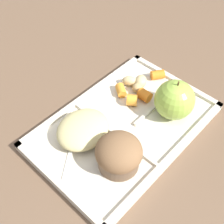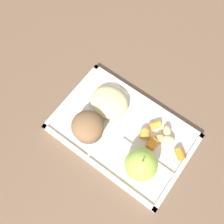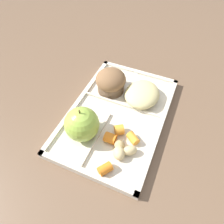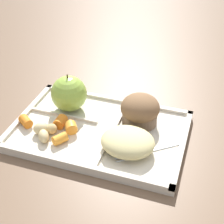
{
  "view_description": "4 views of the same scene",
  "coord_description": "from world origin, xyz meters",
  "views": [
    {
      "loc": [
        0.31,
        0.25,
        0.52
      ],
      "look_at": [
        0.01,
        -0.03,
        0.04
      ],
      "focal_mm": 47.31,
      "sensor_mm": 36.0,
      "label": 1
    },
    {
      "loc": [
        -0.11,
        0.21,
        0.75
      ],
      "look_at": [
        0.05,
        -0.01,
        0.07
      ],
      "focal_mm": 43.12,
      "sensor_mm": 36.0,
      "label": 2
    },
    {
      "loc": [
        -0.34,
        -0.13,
        0.47
      ],
      "look_at": [
        -0.02,
        0.01,
        0.04
      ],
      "focal_mm": 33.02,
      "sensor_mm": 36.0,
      "label": 3
    },
    {
      "loc": [
        0.22,
        -0.56,
        0.5
      ],
      "look_at": [
        0.02,
        0.02,
        0.06
      ],
      "focal_mm": 53.86,
      "sensor_mm": 36.0,
      "label": 4
    }
  ],
  "objects": [
    {
      "name": "ground",
      "position": [
        0.0,
        0.0,
        0.0
      ],
      "size": [
        6.0,
        6.0,
        0.0
      ],
      "primitive_type": "plane",
      "color": "brown"
    },
    {
      "name": "bran_muffin",
      "position": [
        0.08,
        0.06,
        0.05
      ],
      "size": [
        0.09,
        0.09,
        0.07
      ],
      "color": "brown",
      "rests_on": "lunch_tray"
    },
    {
      "name": "meatball_front",
      "position": [
        0.08,
        -0.07,
        0.03
      ],
      "size": [
        0.03,
        0.03,
        0.03
      ],
      "primitive_type": "sphere",
      "color": "#755B4C",
      "rests_on": "lunch_tray"
    },
    {
      "name": "meatball_center",
      "position": [
        0.11,
        -0.03,
        0.03
      ],
      "size": [
        0.03,
        0.03,
        0.03
      ],
      "primitive_type": "sphere",
      "color": "#755B4C",
      "rests_on": "lunch_tray"
    },
    {
      "name": "plastic_fork",
      "position": [
        0.12,
        -0.04,
        0.01
      ],
      "size": [
        0.14,
        0.11,
        0.0
      ],
      "color": "white",
      "rests_on": "lunch_tray"
    },
    {
      "name": "carrot_slice_back",
      "position": [
        -0.07,
        -0.07,
        0.02
      ],
      "size": [
        0.04,
        0.04,
        0.02
      ],
      "primitive_type": "cylinder",
      "rotation": [
        0.0,
        1.57,
        0.97
      ],
      "color": "orange",
      "rests_on": "lunch_tray"
    },
    {
      "name": "meatball_back",
      "position": [
        0.08,
        -0.04,
        0.03
      ],
      "size": [
        0.04,
        0.04,
        0.04
      ],
      "primitive_type": "sphere",
      "color": "brown",
      "rests_on": "lunch_tray"
    },
    {
      "name": "potato_chunk_corner",
      "position": [
        -0.12,
        -0.05,
        0.03
      ],
      "size": [
        0.05,
        0.04,
        0.03
      ],
      "primitive_type": "ellipsoid",
      "rotation": [
        0.0,
        0.0,
        3.64
      ],
      "color": "tan",
      "rests_on": "lunch_tray"
    },
    {
      "name": "green_apple",
      "position": [
        -0.1,
        0.06,
        0.06
      ],
      "size": [
        0.09,
        0.09,
        0.1
      ],
      "color": "#93B742",
      "rests_on": "lunch_tray"
    },
    {
      "name": "lunch_tray",
      "position": [
        -0.0,
        0.0,
        0.01
      ],
      "size": [
        0.39,
        0.26,
        0.02
      ],
      "color": "beige",
      "rests_on": "ground"
    },
    {
      "name": "potato_chunk_small",
      "position": [
        -0.1,
        -0.05,
        0.03
      ],
      "size": [
        0.04,
        0.04,
        0.02
      ],
      "primitive_type": "ellipsoid",
      "rotation": [
        0.0,
        0.0,
        2.5
      ],
      "color": "tan",
      "rests_on": "lunch_tray"
    },
    {
      "name": "egg_noodle_pile",
      "position": [
        0.08,
        -0.04,
        0.04
      ],
      "size": [
        0.11,
        0.1,
        0.04
      ],
      "primitive_type": "ellipsoid",
      "color": "#D6C684",
      "rests_on": "lunch_tray"
    },
    {
      "name": "potato_chunk_golden",
      "position": [
        -0.1,
        -0.07,
        0.03
      ],
      "size": [
        0.04,
        0.04,
        0.02
      ],
      "primitive_type": "ellipsoid",
      "rotation": [
        0.0,
        0.0,
        5.3
      ],
      "color": "tan",
      "rests_on": "lunch_tray"
    },
    {
      "name": "carrot_slice_near_corner",
      "position": [
        -0.17,
        -0.04,
        0.02
      ],
      "size": [
        0.04,
        0.04,
        0.02
      ],
      "primitive_type": "cylinder",
      "rotation": [
        0.0,
        1.57,
        5.68
      ],
      "color": "orange",
      "rests_on": "lunch_tray"
    },
    {
      "name": "carrot_slice_small",
      "position": [
        -0.09,
        -0.02,
        0.03
      ],
      "size": [
        0.03,
        0.03,
        0.03
      ],
      "primitive_type": "cylinder",
      "rotation": [
        0.0,
        1.57,
        1.58
      ],
      "color": "orange",
      "rests_on": "lunch_tray"
    },
    {
      "name": "carrot_slice_tilted",
      "position": [
        -0.06,
        -0.03,
        0.03
      ],
      "size": [
        0.04,
        0.03,
        0.03
      ],
      "primitive_type": "cylinder",
      "rotation": [
        0.0,
        1.57,
        5.31
      ],
      "color": "orange",
      "rests_on": "lunch_tray"
    },
    {
      "name": "meatball_side",
      "position": [
        0.08,
        -0.05,
        0.03
      ],
      "size": [
        0.03,
        0.03,
        0.03
      ],
      "primitive_type": "sphere",
      "color": "#755B4C",
      "rests_on": "lunch_tray"
    }
  ]
}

